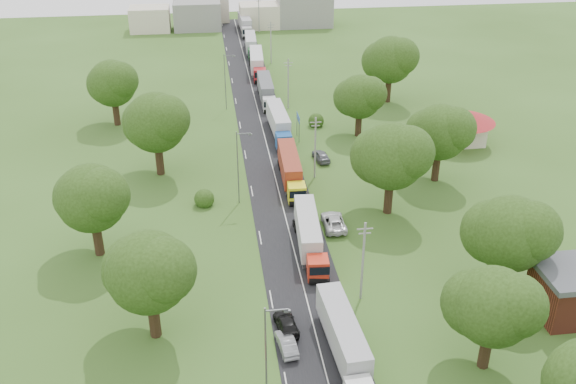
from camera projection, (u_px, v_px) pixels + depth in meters
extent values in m
plane|color=#31501A|center=(298.00, 264.00, 71.18)|extent=(260.00, 260.00, 0.00)
cube|color=black|center=(277.00, 183.00, 88.71)|extent=(8.00, 200.00, 0.04)
cylinder|color=slate|center=(299.00, 130.00, 100.48)|extent=(0.12, 0.12, 4.00)
cylinder|color=slate|center=(297.00, 124.00, 102.58)|extent=(0.12, 0.12, 4.00)
cube|color=#153F94|center=(298.00, 118.00, 100.78)|extent=(0.06, 3.00, 1.00)
cube|color=silver|center=(298.00, 118.00, 100.78)|extent=(0.07, 3.10, 0.06)
cylinder|color=gray|center=(363.00, 262.00, 63.59)|extent=(0.24, 0.24, 9.00)
cube|color=gray|center=(365.00, 229.00, 61.81)|extent=(1.60, 0.10, 0.10)
cube|color=gray|center=(365.00, 233.00, 62.05)|extent=(1.20, 0.10, 0.10)
cylinder|color=gray|center=(315.00, 148.00, 88.13)|extent=(0.24, 0.24, 9.00)
cube|color=gray|center=(316.00, 122.00, 86.35)|extent=(1.60, 0.10, 0.10)
cube|color=gray|center=(316.00, 126.00, 86.58)|extent=(1.20, 0.10, 0.10)
cylinder|color=gray|center=(288.00, 84.00, 112.66)|extent=(0.24, 0.24, 9.00)
cube|color=gray|center=(288.00, 63.00, 110.89)|extent=(1.60, 0.10, 0.10)
cube|color=gray|center=(288.00, 66.00, 111.12)|extent=(1.20, 0.10, 0.10)
cylinder|color=gray|center=(271.00, 43.00, 137.20)|extent=(0.24, 0.24, 9.00)
cube|color=gray|center=(271.00, 25.00, 135.43)|extent=(1.60, 0.10, 0.10)
cube|color=gray|center=(271.00, 27.00, 135.66)|extent=(1.20, 0.10, 0.10)
cylinder|color=gray|center=(259.00, 14.00, 161.74)|extent=(0.24, 0.24, 9.00)
cube|color=gray|center=(259.00, 1.00, 160.20)|extent=(1.20, 0.10, 0.10)
cylinder|color=slate|center=(266.00, 358.00, 50.68)|extent=(0.16, 0.16, 10.00)
cube|color=slate|center=(277.00, 310.00, 48.59)|extent=(1.80, 0.10, 0.10)
cube|color=slate|center=(287.00, 311.00, 48.75)|extent=(0.50, 0.22, 0.15)
cylinder|color=slate|center=(238.00, 168.00, 81.35)|extent=(0.16, 0.16, 10.00)
cube|color=slate|center=(244.00, 134.00, 79.26)|extent=(1.80, 0.10, 0.10)
cube|color=slate|center=(250.00, 134.00, 79.42)|extent=(0.50, 0.22, 0.15)
cylinder|color=slate|center=(225.00, 82.00, 112.02)|extent=(0.16, 0.16, 10.00)
cube|color=slate|center=(229.00, 55.00, 109.93)|extent=(1.80, 0.10, 0.10)
cube|color=slate|center=(234.00, 56.00, 110.10)|extent=(0.50, 0.22, 0.15)
cylinder|color=#382616|center=(485.00, 349.00, 56.14)|extent=(1.04, 1.04, 3.85)
sphere|color=#1F360E|center=(493.00, 306.00, 53.96)|extent=(7.00, 7.00, 7.00)
sphere|color=#1F360E|center=(514.00, 305.00, 52.88)|extent=(5.50, 5.50, 5.50)
sphere|color=#1F360E|center=(475.00, 303.00, 55.17)|extent=(6.00, 6.00, 6.00)
cylinder|color=#382616|center=(502.00, 276.00, 65.53)|extent=(1.08, 1.08, 4.20)
sphere|color=#1F360E|center=(510.00, 233.00, 63.13)|extent=(7.70, 7.70, 7.70)
sphere|color=#1F360E|center=(530.00, 231.00, 61.94)|extent=(6.05, 6.05, 6.05)
sphere|color=#1F360E|center=(493.00, 232.00, 64.46)|extent=(6.60, 6.60, 6.60)
cylinder|color=#382616|center=(389.00, 196.00, 80.40)|extent=(1.12, 1.12, 4.55)
sphere|color=#1F360E|center=(392.00, 156.00, 77.80)|extent=(8.40, 8.40, 8.40)
sphere|color=#1F360E|center=(407.00, 153.00, 76.50)|extent=(6.60, 6.60, 6.60)
sphere|color=#1F360E|center=(379.00, 156.00, 79.25)|extent=(7.20, 7.20, 7.20)
cylinder|color=#382616|center=(436.00, 166.00, 88.55)|extent=(1.08, 1.08, 4.20)
sphere|color=#1F360E|center=(440.00, 132.00, 86.15)|extent=(7.70, 7.70, 7.70)
sphere|color=#1F360E|center=(454.00, 129.00, 84.96)|extent=(6.05, 6.05, 6.05)
sphere|color=#1F360E|center=(429.00, 132.00, 87.48)|extent=(6.60, 6.60, 6.60)
cylinder|color=#382616|center=(358.00, 124.00, 102.71)|extent=(1.04, 1.04, 3.85)
sphere|color=#1F360E|center=(360.00, 97.00, 100.52)|extent=(7.00, 7.00, 7.00)
sphere|color=#1F360E|center=(370.00, 94.00, 99.44)|extent=(5.50, 5.50, 5.50)
sphere|color=#1F360E|center=(352.00, 97.00, 101.74)|extent=(6.00, 6.00, 6.00)
cylinder|color=#382616|center=(388.00, 90.00, 116.74)|extent=(1.12, 1.12, 4.55)
sphere|color=#1F360E|center=(390.00, 60.00, 114.14)|extent=(8.40, 8.40, 8.40)
sphere|color=#1F360E|center=(401.00, 56.00, 112.84)|extent=(6.60, 6.60, 6.60)
sphere|color=#1F360E|center=(381.00, 61.00, 115.59)|extent=(7.20, 7.20, 7.20)
cylinder|color=#382616|center=(154.00, 317.00, 59.69)|extent=(1.08, 1.08, 4.20)
sphere|color=#1F360E|center=(149.00, 272.00, 57.29)|extent=(7.70, 7.70, 7.70)
sphere|color=#1F360E|center=(163.00, 270.00, 56.10)|extent=(6.05, 6.05, 6.05)
sphere|color=#1F360E|center=(138.00, 269.00, 58.62)|extent=(6.60, 6.60, 6.60)
cylinder|color=#382616|center=(98.00, 238.00, 72.01)|extent=(1.08, 1.08, 4.20)
sphere|color=#1F360E|center=(91.00, 198.00, 69.62)|extent=(7.70, 7.70, 7.70)
sphere|color=#1F360E|center=(102.00, 195.00, 68.43)|extent=(6.05, 6.05, 6.05)
sphere|color=#1F360E|center=(83.00, 197.00, 70.95)|extent=(6.60, 6.60, 6.60)
cylinder|color=#382616|center=(160.00, 159.00, 90.16)|extent=(1.12, 1.12, 4.55)
sphere|color=#1F360E|center=(156.00, 122.00, 87.56)|extent=(8.40, 8.40, 8.40)
sphere|color=#1F360E|center=(166.00, 119.00, 86.26)|extent=(6.60, 6.60, 6.60)
sphere|color=#1F360E|center=(148.00, 123.00, 89.01)|extent=(7.20, 7.20, 7.20)
cylinder|color=#382616|center=(116.00, 113.00, 106.84)|extent=(1.08, 1.08, 4.20)
sphere|color=#1F360E|center=(112.00, 83.00, 104.44)|extent=(7.70, 7.70, 7.70)
sphere|color=#1F360E|center=(120.00, 80.00, 103.25)|extent=(6.05, 6.05, 6.05)
sphere|color=#1F360E|center=(107.00, 84.00, 105.77)|extent=(6.60, 6.60, 6.60)
cube|color=beige|center=(460.00, 131.00, 100.04)|extent=(7.00, 5.00, 4.00)
cone|color=maroon|center=(462.00, 114.00, 98.69)|extent=(10.08, 10.08, 1.80)
cube|color=gray|center=(197.00, 16.00, 164.78)|extent=(12.00, 8.00, 7.00)
cube|color=beige|center=(259.00, 16.00, 166.88)|extent=(10.00, 8.00, 6.00)
cube|color=gray|center=(305.00, 10.00, 167.82)|extent=(14.00, 8.00, 8.00)
cube|color=beige|center=(150.00, 19.00, 163.61)|extent=(10.00, 8.00, 6.00)
cube|color=beige|center=(219.00, 6.00, 172.26)|extent=(5.00, 5.00, 8.00)
cube|color=slate|center=(343.00, 348.00, 58.09)|extent=(2.76, 10.84, 0.28)
cube|color=#A3A3A7|center=(343.00, 331.00, 57.55)|extent=(2.97, 11.13, 2.80)
cylinder|color=black|center=(335.00, 326.00, 61.07)|extent=(2.19, 0.93, 0.93)
cylinder|color=black|center=(333.00, 317.00, 62.29)|extent=(2.19, 0.93, 0.93)
cube|color=red|center=(318.00, 268.00, 68.01)|extent=(2.38, 2.38, 2.32)
cube|color=black|center=(320.00, 271.00, 66.88)|extent=(2.13, 0.17, 1.02)
cube|color=slate|center=(319.00, 281.00, 67.51)|extent=(2.06, 0.39, 0.33)
cube|color=slate|center=(308.00, 241.00, 74.06)|extent=(2.87, 10.81, 0.28)
cube|color=#B7B7B7|center=(308.00, 228.00, 73.53)|extent=(3.07, 11.10, 2.79)
cylinder|color=black|center=(319.00, 280.00, 67.74)|extent=(2.18, 0.93, 0.93)
cylinder|color=black|center=(316.00, 271.00, 69.20)|extent=(2.18, 0.93, 0.93)
cylinder|color=black|center=(304.00, 228.00, 77.02)|extent=(2.18, 0.93, 0.93)
cylinder|color=black|center=(302.00, 223.00, 78.24)|extent=(2.18, 0.93, 0.93)
cube|color=yellow|center=(297.00, 193.00, 82.99)|extent=(2.36, 2.36, 2.38)
cube|color=black|center=(298.00, 195.00, 81.83)|extent=(2.18, 0.09, 1.05)
cube|color=slate|center=(298.00, 203.00, 82.48)|extent=(2.10, 0.32, 0.33)
cube|color=slate|center=(290.00, 175.00, 89.18)|extent=(2.56, 10.99, 0.29)
cube|color=maroon|center=(289.00, 163.00, 88.63)|extent=(2.76, 11.29, 2.85)
cylinder|color=black|center=(298.00, 203.00, 82.71)|extent=(2.23, 0.95, 0.95)
cylinder|color=black|center=(296.00, 196.00, 84.21)|extent=(2.23, 0.95, 0.95)
cylinder|color=black|center=(287.00, 167.00, 92.20)|extent=(2.23, 0.95, 0.95)
cylinder|color=black|center=(285.00, 163.00, 93.45)|extent=(2.23, 0.95, 0.95)
cube|color=#194F98|center=(284.00, 141.00, 97.79)|extent=(2.39, 2.39, 2.42)
cube|color=black|center=(285.00, 142.00, 96.61)|extent=(2.22, 0.09, 1.06)
cube|color=slate|center=(285.00, 150.00, 97.27)|extent=(2.14, 0.32, 0.34)
cube|color=slate|center=(278.00, 129.00, 104.09)|extent=(2.58, 11.19, 0.29)
cube|color=#B5B6BA|center=(278.00, 119.00, 103.53)|extent=(2.78, 11.49, 2.90)
cylinder|color=black|center=(284.00, 150.00, 97.50)|extent=(2.27, 0.97, 0.97)
cylinder|color=black|center=(283.00, 145.00, 99.03)|extent=(2.27, 0.97, 0.97)
cylinder|color=black|center=(276.00, 123.00, 107.17)|extent=(2.27, 0.97, 0.97)
cylinder|color=black|center=(275.00, 120.00, 108.44)|extent=(2.27, 0.97, 0.97)
cube|color=silver|center=(269.00, 104.00, 112.45)|extent=(2.29, 2.29, 2.34)
cube|color=black|center=(270.00, 105.00, 111.31)|extent=(2.15, 0.07, 1.03)
cube|color=slate|center=(270.00, 111.00, 111.94)|extent=(2.06, 0.29, 0.33)
cube|color=slate|center=(266.00, 96.00, 118.53)|extent=(2.38, 10.79, 0.28)
cube|color=#515358|center=(265.00, 87.00, 117.99)|extent=(2.57, 11.07, 2.80)
cylinder|color=black|center=(270.00, 111.00, 112.17)|extent=(2.20, 0.93, 0.93)
cylinder|color=black|center=(269.00, 108.00, 113.64)|extent=(2.20, 0.93, 0.93)
cylinder|color=black|center=(264.00, 91.00, 121.50)|extent=(2.20, 0.93, 0.93)
cylinder|color=black|center=(263.00, 89.00, 122.73)|extent=(2.20, 0.93, 0.93)
cube|color=#AA1A1E|center=(260.00, 75.00, 126.84)|extent=(2.57, 2.57, 2.52)
cube|color=black|center=(260.00, 75.00, 125.61)|extent=(2.32, 0.16, 1.11)
cube|color=slate|center=(261.00, 82.00, 126.30)|extent=(2.23, 0.38, 0.35)
cube|color=slate|center=(257.00, 68.00, 133.42)|extent=(3.02, 11.73, 0.30)
cube|color=silver|center=(256.00, 60.00, 132.83)|extent=(3.24, 12.05, 3.03)
cylinder|color=black|center=(260.00, 82.00, 126.54)|extent=(2.37, 1.01, 1.01)
cylinder|color=black|center=(260.00, 79.00, 128.14)|extent=(2.37, 1.01, 1.01)
cylinder|color=black|center=(255.00, 65.00, 136.63)|extent=(2.37, 1.01, 1.01)
cylinder|color=black|center=(255.00, 63.00, 137.96)|extent=(2.37, 1.01, 1.01)
cube|color=#21592C|center=(253.00, 54.00, 140.85)|extent=(2.31, 2.31, 2.30)
cube|color=black|center=(254.00, 54.00, 139.72)|extent=(2.12, 0.12, 1.01)
cube|color=slate|center=(254.00, 59.00, 140.35)|extent=(2.04, 0.35, 0.32)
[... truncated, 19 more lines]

